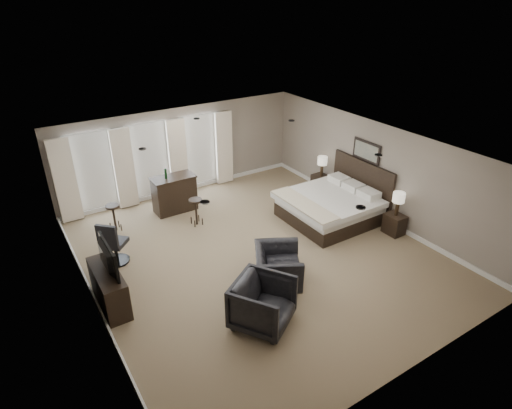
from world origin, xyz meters
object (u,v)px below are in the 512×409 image
dresser (109,288)px  bed (332,195)px  nightstand_near (394,224)px  lamp_near (398,204)px  bar_counter (174,194)px  bar_stool_left (114,218)px  lamp_far (322,166)px  armchair_far (263,302)px  bar_stool_right (196,212)px  desk_chair (114,242)px  nightstand_far (321,184)px  tv (105,268)px  armchair_near (278,260)px

dresser → bed: bearing=3.0°
nightstand_near → lamp_near: lamp_near is taller
dresser → bar_counter: bearing=48.8°
dresser → bar_stool_left: bearing=72.1°
lamp_far → armchair_far: lamp_far is taller
nightstand_near → bar_stool_right: bearing=142.3°
lamp_near → lamp_far: bearing=90.0°
lamp_near → desk_chair: size_ratio=0.57×
nightstand_near → bar_counter: bearing=135.2°
nightstand_far → armchair_far: (-4.67, -3.85, 0.24)m
dresser → bar_stool_right: 3.49m
nightstand_near → lamp_near: bearing=0.0°
nightstand_near → lamp_near: (0.00, 0.00, 0.58)m
dresser → tv: tv is taller
tv → desk_chair: 1.55m
tv → nightstand_far: bearing=-75.7°
lamp_far → bar_stool_right: lamp_far is taller
lamp_far → lamp_near: bearing=-90.0°
bar_counter → armchair_far: bearing=-94.8°
tv → bar_stool_right: tv is taller
nightstand_far → armchair_far: 6.06m
nightstand_far → tv: tv is taller
nightstand_near → lamp_far: 2.96m
nightstand_near → bar_counter: 5.97m
bed → bar_counter: bed is taller
lamp_near → bar_stool_left: (-5.99, 4.00, -0.47)m
armchair_far → desk_chair: 3.91m
bar_stool_left → armchair_far: bearing=-75.0°
bed → tv: bearing=-177.0°
armchair_near → desk_chair: (-2.75, 2.54, 0.06)m
armchair_far → bar_counter: armchair_far is taller
nightstand_far → lamp_far: bearing=0.0°
bed → armchair_far: bed is taller
lamp_far → armchair_near: bearing=-141.6°
nightstand_far → armchair_near: size_ratio=0.50×
bed → nightstand_far: 1.76m
bar_counter → desk_chair: desk_chair is taller
lamp_near → nightstand_far: bearing=90.0°
bed → armchair_near: 3.11m
nightstand_far → lamp_near: lamp_near is taller
bar_stool_right → nightstand_near: bearing=-37.7°
armchair_near → desk_chair: bearing=77.4°
lamp_near → bed: bearing=121.5°
bar_stool_right → lamp_far: bearing=-3.5°
bed → bar_stool_left: bed is taller
nightstand_near → bar_stool_left: bearing=146.3°
bed → nightstand_far: bed is taller
lamp_near → armchair_far: bearing=-168.5°
dresser → desk_chair: bearing=69.5°
nightstand_far → bar_stool_right: (-4.07, 0.25, 0.09)m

